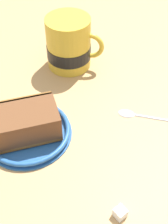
{
  "coord_description": "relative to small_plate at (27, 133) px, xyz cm",
  "views": [
    {
      "loc": [
        9.53,
        -31.56,
        40.1
      ],
      "look_at": [
        4.68,
        3.6,
        3.0
      ],
      "focal_mm": 49.72,
      "sensor_mm": 36.0,
      "label": 1
    }
  ],
  "objects": [
    {
      "name": "small_plate",
      "position": [
        0.0,
        0.0,
        0.0
      ],
      "size": [
        14.55,
        14.55,
        1.42
      ],
      "color": "#26599E",
      "rests_on": "ground_plane"
    },
    {
      "name": "cake_slice",
      "position": [
        -0.11,
        0.24,
        2.36
      ],
      "size": [
        12.4,
        10.8,
        4.83
      ],
      "color": "brown",
      "rests_on": "small_plate"
    },
    {
      "name": "tea_mug",
      "position": [
        3.67,
        20.24,
        4.26
      ],
      "size": [
        11.66,
        8.97,
        10.49
      ],
      "color": "gold",
      "rests_on": "ground_plane"
    },
    {
      "name": "sugar_cube",
      "position": [
        15.95,
        -11.8,
        0.06
      ],
      "size": [
        2.16,
        2.16,
        1.53
      ],
      "primitive_type": "cube",
      "rotation": [
        0.0,
        0.0,
        0.82
      ],
      "color": "white",
      "rests_on": "ground_plane"
    },
    {
      "name": "teaspoon",
      "position": [
        18.22,
        7.19,
        -0.35
      ],
      "size": [
        12.92,
        2.48,
        0.8
      ],
      "color": "silver",
      "rests_on": "ground_plane"
    },
    {
      "name": "ground_plane",
      "position": [
        4.21,
        0.36,
        -2.55
      ],
      "size": [
        137.04,
        137.04,
        3.69
      ],
      "primitive_type": "cube",
      "color": "tan"
    }
  ]
}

